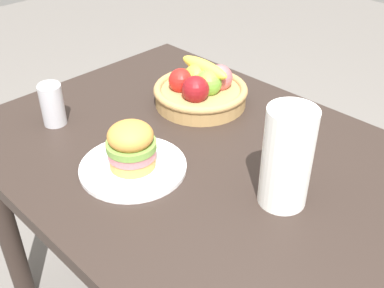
{
  "coord_description": "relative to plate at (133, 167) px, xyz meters",
  "views": [
    {
      "loc": [
        0.61,
        -0.73,
        1.46
      ],
      "look_at": [
        -0.06,
        -0.05,
        0.81
      ],
      "focal_mm": 43.26,
      "sensor_mm": 36.0,
      "label": 1
    }
  ],
  "objects": [
    {
      "name": "fruit_basket",
      "position": [
        -0.11,
        0.36,
        0.04
      ],
      "size": [
        0.29,
        0.29,
        0.14
      ],
      "color": "tan",
      "rests_on": "dining_table"
    },
    {
      "name": "dining_table",
      "position": [
        0.15,
        0.17,
        -0.11
      ],
      "size": [
        1.4,
        0.9,
        0.75
      ],
      "color": "#2D231E",
      "rests_on": "ground_plane"
    },
    {
      "name": "paper_towel_roll",
      "position": [
        0.33,
        0.17,
        0.11
      ],
      "size": [
        0.11,
        0.11,
        0.24
      ],
      "primitive_type": "cylinder",
      "color": "white",
      "rests_on": "dining_table"
    },
    {
      "name": "sandwich",
      "position": [
        0.0,
        0.0,
        0.07
      ],
      "size": [
        0.12,
        0.12,
        0.12
      ],
      "color": "tan",
      "rests_on": "plate"
    },
    {
      "name": "soda_can",
      "position": [
        -0.33,
        -0.02,
        0.06
      ],
      "size": [
        0.07,
        0.07,
        0.13
      ],
      "color": "silver",
      "rests_on": "dining_table"
    },
    {
      "name": "plate",
      "position": [
        0.0,
        0.0,
        0.0
      ],
      "size": [
        0.27,
        0.27,
        0.01
      ],
      "primitive_type": "cylinder",
      "color": "white",
      "rests_on": "dining_table"
    }
  ]
}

